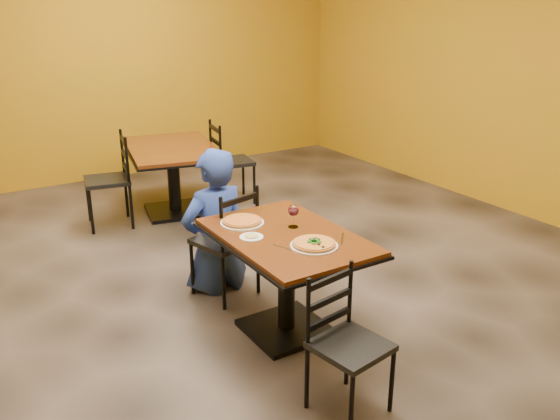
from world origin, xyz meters
TOP-DOWN VIEW (x-y plane):
  - floor at (0.00, 0.00)m, footprint 7.00×8.00m
  - wall_back at (0.00, 4.00)m, footprint 7.00×0.01m
  - wall_right at (3.50, 0.00)m, footprint 0.01×8.00m
  - table_main at (0.00, -0.50)m, footprint 0.83×1.23m
  - table_second at (0.30, 2.24)m, footprint 1.18×1.53m
  - chair_main_near at (-0.16, -1.41)m, footprint 0.43×0.43m
  - chair_main_far at (-0.10, 0.25)m, footprint 0.51×0.51m
  - chair_second_left at (-0.43, 2.24)m, footprint 0.51×0.51m
  - chair_second_right at (1.02, 2.24)m, footprint 0.49×0.49m
  - diner at (-0.10, 0.42)m, footprint 0.62×0.43m
  - plate_main at (0.04, -0.77)m, footprint 0.31×0.31m
  - pizza_main at (0.04, -0.77)m, footprint 0.28×0.28m
  - plate_far at (-0.16, -0.16)m, footprint 0.31×0.31m
  - pizza_far at (-0.16, -0.16)m, footprint 0.28×0.28m
  - side_plate at (-0.23, -0.43)m, footprint 0.16×0.16m
  - dip at (-0.23, -0.43)m, footprint 0.09×0.09m
  - wine_glass at (0.11, -0.41)m, footprint 0.08×0.08m
  - fork at (-0.14, -0.68)m, footprint 0.07×0.19m
  - knife at (0.27, -0.76)m, footprint 0.15×0.17m

SIDE VIEW (x-z plane):
  - floor at x=0.00m, z-range -0.01..0.01m
  - chair_main_near at x=-0.16m, z-range 0.00..0.84m
  - chair_main_far at x=-0.10m, z-range 0.00..0.91m
  - chair_second_right at x=1.02m, z-range 0.00..0.95m
  - chair_second_left at x=-0.43m, z-range 0.00..0.97m
  - table_main at x=0.00m, z-range 0.18..0.93m
  - table_second at x=0.30m, z-range 0.19..0.94m
  - diner at x=-0.10m, z-range 0.00..1.17m
  - fork at x=-0.14m, z-range 0.75..0.75m
  - knife at x=0.27m, z-range 0.75..0.75m
  - plate_main at x=0.04m, z-range 0.75..0.76m
  - plate_far at x=-0.16m, z-range 0.75..0.76m
  - side_plate at x=-0.23m, z-range 0.75..0.76m
  - dip at x=-0.23m, z-range 0.76..0.77m
  - pizza_main at x=0.04m, z-range 0.76..0.78m
  - pizza_far at x=-0.16m, z-range 0.76..0.78m
  - wine_glass at x=0.11m, z-range 0.75..0.93m
  - wall_back at x=0.00m, z-range 0.00..3.00m
  - wall_right at x=3.50m, z-range 0.00..3.00m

